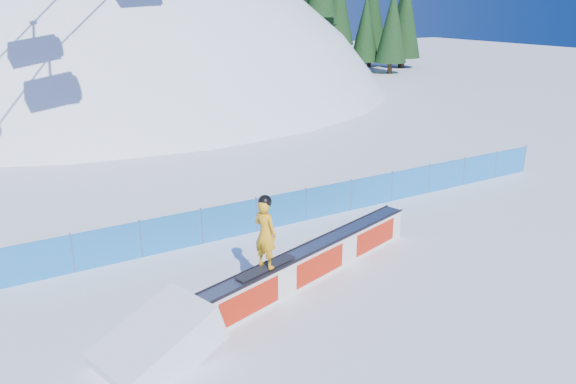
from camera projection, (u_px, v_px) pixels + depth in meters
ground at (412, 261)px, 17.11m from camera, size 160.00×160.00×0.00m
snow_hill at (114, 265)px, 57.08m from camera, size 64.00×64.00×64.00m
safety_fence at (329, 200)px, 20.57m from camera, size 22.05×0.05×1.30m
rail_box at (313, 262)px, 15.94m from camera, size 8.24×2.98×1.01m
snow_ramp at (159, 359)px, 12.43m from camera, size 3.05×2.37×1.67m
snowboarder at (265, 233)px, 14.14m from camera, size 1.92×0.87×1.99m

